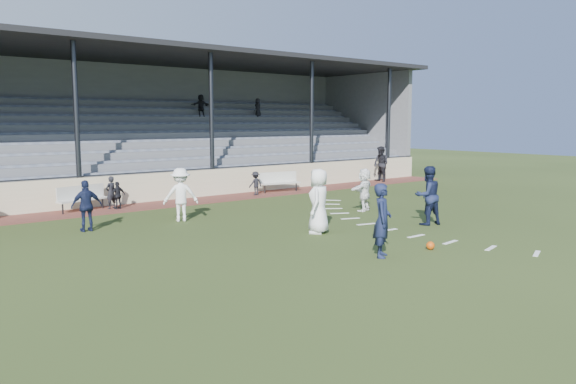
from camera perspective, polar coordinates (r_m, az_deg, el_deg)
The scene contains 18 objects.
ground at distance 14.94m, azimuth 6.09°, elevation -5.90°, with size 90.00×90.00×0.00m, color #2E3D19.
cinder_track at distance 23.42m, azimuth -12.44°, elevation -1.21°, with size 34.00×2.00×0.02m, color brown.
retaining_wall at distance 24.28m, azimuth -13.59°, elevation 0.46°, with size 34.00×0.18×1.20m, color beige.
bench_left at distance 22.43m, azimuth -20.22°, elevation -0.37°, with size 2.04×0.96×0.95m.
bench_right at distance 26.63m, azimuth -0.91°, elevation 1.22°, with size 2.04×0.78×0.95m.
football at distance 15.36m, azimuth 14.27°, elevation -5.30°, with size 0.22×0.22×0.22m, color #CA4B0B.
player_white_lead at distance 16.94m, azimuth 3.13°, elevation -0.93°, with size 0.96×0.62×1.96m, color white.
player_navy_lead at distance 14.16m, azimuth 9.56°, elevation -2.86°, with size 0.68×0.44×1.86m, color #151C3B.
player_navy_mid at distance 18.84m, azimuth 14.00°, elevation -0.35°, with size 0.94×0.73×1.93m, color #151C3B.
player_white_wing at distance 19.30m, azimuth -10.85°, elevation -0.27°, with size 1.17×0.67×1.80m, color white.
player_navy_wing at distance 18.29m, azimuth -19.78°, elevation -1.33°, with size 0.93×0.39×1.59m, color #151C3B.
player_white_back at distance 21.32m, azimuth 7.75°, elevation 0.24°, with size 1.50×0.48×1.62m, color white.
official at distance 31.54m, azimuth 9.43°, elevation 2.82°, with size 0.95×0.74×1.96m, color black.
sub_left_near at distance 22.63m, azimuth -17.55°, elevation -0.05°, with size 0.46×0.30×1.25m, color black.
sub_left_far at distance 22.47m, azimuth -16.89°, elevation -0.32°, with size 0.62×0.26×1.05m, color black.
sub_right at distance 25.59m, azimuth -3.31°, elevation 0.89°, with size 0.69×0.40×1.07m, color black.
grandstand at distance 28.47m, azimuth -17.79°, elevation 4.53°, with size 34.60×9.00×6.61m.
penalty_arc at distance 18.04m, azimuth 15.38°, elevation -3.82°, with size 3.89×14.63×0.01m.
Camera 1 is at (-10.34, -10.24, 3.39)m, focal length 35.00 mm.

